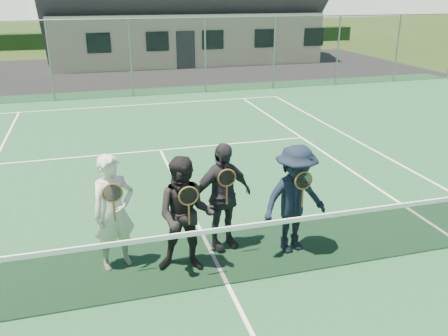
{
  "coord_description": "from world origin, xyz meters",
  "views": [
    {
      "loc": [
        -1.65,
        -5.6,
        4.03
      ],
      "look_at": [
        0.38,
        1.5,
        1.25
      ],
      "focal_mm": 38.0,
      "sensor_mm": 36.0,
      "label": 1
    }
  ],
  "objects_px": {
    "player_c": "(222,197)",
    "player_a": "(114,212)",
    "tennis_net": "(227,254)",
    "player_d": "(295,199)",
    "player_b": "(185,215)"
  },
  "relations": [
    {
      "from": "player_c",
      "to": "player_a",
      "type": "bearing_deg",
      "value": -176.45
    },
    {
      "from": "tennis_net",
      "to": "player_a",
      "type": "distance_m",
      "value": 1.82
    },
    {
      "from": "player_a",
      "to": "player_d",
      "type": "distance_m",
      "value": 2.81
    },
    {
      "from": "player_a",
      "to": "player_d",
      "type": "height_order",
      "value": "same"
    },
    {
      "from": "player_a",
      "to": "player_c",
      "type": "relative_size",
      "value": 1.0
    },
    {
      "from": "player_b",
      "to": "player_d",
      "type": "bearing_deg",
      "value": 2.57
    },
    {
      "from": "tennis_net",
      "to": "player_d",
      "type": "height_order",
      "value": "player_d"
    },
    {
      "from": "tennis_net",
      "to": "player_c",
      "type": "distance_m",
      "value": 1.18
    },
    {
      "from": "player_c",
      "to": "player_d",
      "type": "height_order",
      "value": "same"
    },
    {
      "from": "player_a",
      "to": "player_c",
      "type": "distance_m",
      "value": 1.71
    },
    {
      "from": "player_d",
      "to": "player_b",
      "type": "bearing_deg",
      "value": -177.43
    },
    {
      "from": "player_a",
      "to": "player_b",
      "type": "bearing_deg",
      "value": -21.29
    },
    {
      "from": "tennis_net",
      "to": "player_c",
      "type": "relative_size",
      "value": 6.49
    },
    {
      "from": "player_a",
      "to": "player_c",
      "type": "xyz_separation_m",
      "value": [
        1.71,
        0.11,
        -0.0
      ]
    },
    {
      "from": "tennis_net",
      "to": "player_b",
      "type": "height_order",
      "value": "player_b"
    }
  ]
}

